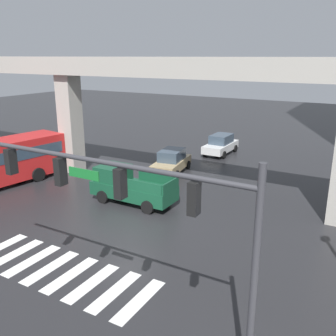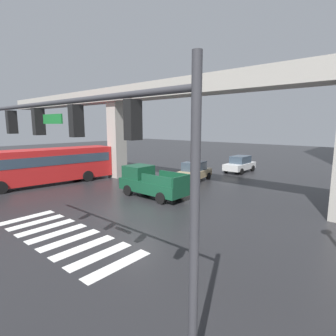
{
  "view_description": "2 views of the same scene",
  "coord_description": "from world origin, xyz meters",
  "px_view_note": "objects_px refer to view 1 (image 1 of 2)",
  "views": [
    {
      "loc": [
        10.38,
        -13.96,
        8.37
      ],
      "look_at": [
        1.3,
        1.92,
        2.86
      ],
      "focal_mm": 39.96,
      "sensor_mm": 36.0,
      "label": 1
    },
    {
      "loc": [
        11.01,
        -10.2,
        4.97
      ],
      "look_at": [
        -0.48,
        3.23,
        2.13
      ],
      "focal_mm": 28.62,
      "sensor_mm": 36.0,
      "label": 2
    }
  ],
  "objects_px": {
    "pickup_truck": "(129,186)",
    "traffic_signal_mast": "(125,198)",
    "sedan_tan": "(171,161)",
    "sedan_white": "(221,144)"
  },
  "relations": [
    {
      "from": "pickup_truck",
      "to": "traffic_signal_mast",
      "type": "relative_size",
      "value": 0.47
    },
    {
      "from": "pickup_truck",
      "to": "sedan_tan",
      "type": "relative_size",
      "value": 1.13
    },
    {
      "from": "pickup_truck",
      "to": "sedan_tan",
      "type": "bearing_deg",
      "value": 96.23
    },
    {
      "from": "pickup_truck",
      "to": "sedan_white",
      "type": "relative_size",
      "value": 1.18
    },
    {
      "from": "sedan_white",
      "to": "traffic_signal_mast",
      "type": "relative_size",
      "value": 0.4
    },
    {
      "from": "sedan_white",
      "to": "traffic_signal_mast",
      "type": "height_order",
      "value": "traffic_signal_mast"
    },
    {
      "from": "sedan_tan",
      "to": "traffic_signal_mast",
      "type": "height_order",
      "value": "traffic_signal_mast"
    },
    {
      "from": "sedan_tan",
      "to": "sedan_white",
      "type": "bearing_deg",
      "value": 81.36
    },
    {
      "from": "pickup_truck",
      "to": "sedan_white",
      "type": "height_order",
      "value": "pickup_truck"
    },
    {
      "from": "pickup_truck",
      "to": "traffic_signal_mast",
      "type": "bearing_deg",
      "value": -54.54
    }
  ]
}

